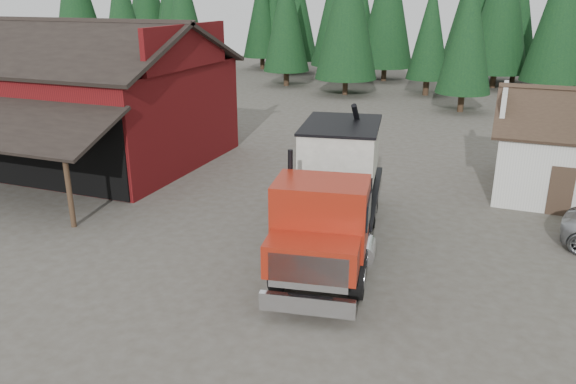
% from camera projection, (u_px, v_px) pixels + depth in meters
% --- Properties ---
extents(ground, '(120.00, 120.00, 0.00)m').
position_uv_depth(ground, '(171.00, 277.00, 17.45)').
color(ground, '#484339').
rests_on(ground, ground).
extents(red_barn, '(12.80, 13.63, 7.18)m').
position_uv_depth(red_barn, '(89.00, 109.00, 29.00)').
color(red_barn, maroon).
rests_on(red_barn, ground).
extents(conifer_backdrop, '(76.00, 16.00, 16.00)m').
position_uv_depth(conifer_backdrop, '(407.00, 84.00, 54.34)').
color(conifer_backdrop, black).
rests_on(conifer_backdrop, ground).
extents(near_pine_a, '(4.40, 4.40, 11.40)m').
position_uv_depth(near_pine_a, '(123.00, 17.00, 47.41)').
color(near_pine_a, '#382619').
rests_on(near_pine_a, ground).
extents(near_pine_b, '(3.96, 3.96, 10.40)m').
position_uv_depth(near_pine_b, '(468.00, 29.00, 39.78)').
color(near_pine_b, '#382619').
rests_on(near_pine_b, ground).
extents(near_pine_d, '(5.28, 5.28, 13.40)m').
position_uv_depth(near_pine_d, '(348.00, 5.00, 46.20)').
color(near_pine_d, '#382619').
rests_on(near_pine_d, ground).
extents(feed_truck, '(4.33, 10.49, 4.60)m').
position_uv_depth(feed_truck, '(334.00, 187.00, 18.91)').
color(feed_truck, black).
rests_on(feed_truck, ground).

